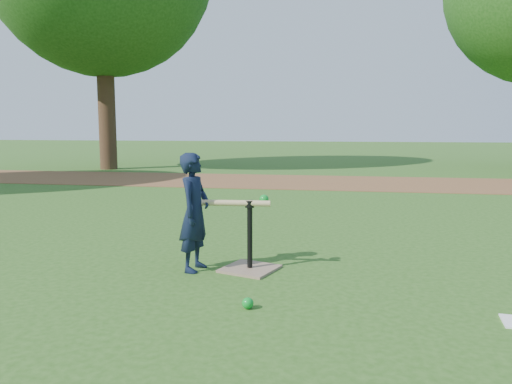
# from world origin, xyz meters

# --- Properties ---
(ground) EXTENTS (80.00, 80.00, 0.00)m
(ground) POSITION_xyz_m (0.00, 0.00, 0.00)
(ground) COLOR #285116
(ground) RESTS_ON ground
(dirt_strip) EXTENTS (24.00, 3.00, 0.01)m
(dirt_strip) POSITION_xyz_m (0.00, 7.50, 0.01)
(dirt_strip) COLOR brown
(dirt_strip) RESTS_ON ground
(child) EXTENTS (0.28, 0.40, 1.03)m
(child) POSITION_xyz_m (-0.31, 0.30, 0.51)
(child) COLOR black
(child) RESTS_ON ground
(wiffle_ball_ground) EXTENTS (0.08, 0.08, 0.08)m
(wiffle_ball_ground) POSITION_xyz_m (0.33, -0.55, 0.04)
(wiffle_ball_ground) COLOR #0D8F25
(wiffle_ball_ground) RESTS_ON ground
(batting_tee) EXTENTS (0.54, 0.54, 0.61)m
(batting_tee) POSITION_xyz_m (0.16, 0.38, 0.11)
(batting_tee) COLOR #8D7159
(batting_tee) RESTS_ON ground
(swing_action) EXTENTS (0.63, 0.18, 0.10)m
(swing_action) POSITION_xyz_m (0.06, 0.37, 0.60)
(swing_action) COLOR tan
(swing_action) RESTS_ON ground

